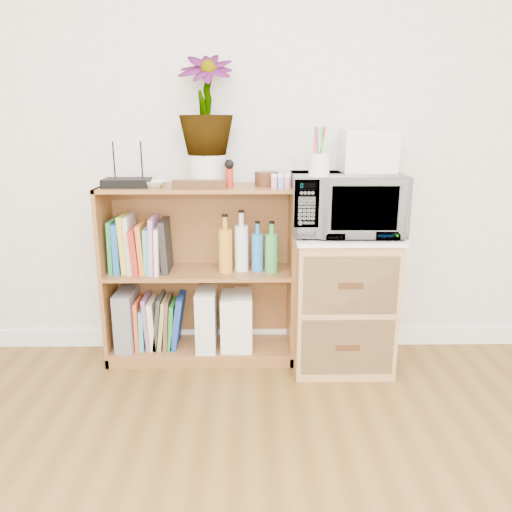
{
  "coord_description": "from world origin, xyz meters",
  "views": [
    {
      "loc": [
        -0.08,
        -0.45,
        1.27
      ],
      "look_at": [
        -0.05,
        1.95,
        0.62
      ],
      "focal_mm": 35.0,
      "sensor_mm": 36.0,
      "label": 1
    }
  ],
  "objects": [
    {
      "name": "skirting_board",
      "position": [
        0.0,
        2.24,
        0.05
      ],
      "size": [
        4.0,
        0.02,
        0.1
      ],
      "primitive_type": "cube",
      "color": "white",
      "rests_on": "ground"
    },
    {
      "name": "bookshelf",
      "position": [
        -0.35,
        2.1,
        0.47
      ],
      "size": [
        1.0,
        0.3,
        0.95
      ],
      "primitive_type": "cube",
      "color": "brown",
      "rests_on": "ground"
    },
    {
      "name": "wicker_unit",
      "position": [
        0.4,
        2.02,
        0.35
      ],
      "size": [
        0.5,
        0.45,
        0.7
      ],
      "primitive_type": "cube",
      "color": "#9E7542",
      "rests_on": "ground"
    },
    {
      "name": "microwave",
      "position": [
        0.4,
        2.02,
        0.87
      ],
      "size": [
        0.55,
        0.37,
        0.3
      ],
      "primitive_type": "imported",
      "rotation": [
        0.0,
        0.0,
        -0.01
      ],
      "color": "silver",
      "rests_on": "wicker_unit"
    },
    {
      "name": "pen_cup",
      "position": [
        0.24,
        1.91,
        1.07
      ],
      "size": [
        0.1,
        0.1,
        0.11
      ],
      "primitive_type": "cylinder",
      "color": "silver",
      "rests_on": "microwave"
    },
    {
      "name": "small_appliance",
      "position": [
        0.52,
        2.11,
        1.12
      ],
      "size": [
        0.26,
        0.22,
        0.21
      ],
      "primitive_type": "cube",
      "color": "silver",
      "rests_on": "microwave"
    },
    {
      "name": "router",
      "position": [
        -0.7,
        2.08,
        0.97
      ],
      "size": [
        0.23,
        0.16,
        0.04
      ],
      "primitive_type": "cube",
      "color": "black",
      "rests_on": "bookshelf"
    },
    {
      "name": "white_bowl",
      "position": [
        -0.56,
        2.07,
        0.97
      ],
      "size": [
        0.13,
        0.13,
        0.03
      ],
      "primitive_type": "imported",
      "color": "silver",
      "rests_on": "bookshelf"
    },
    {
      "name": "plant_pot",
      "position": [
        -0.3,
        2.12,
        1.03
      ],
      "size": [
        0.18,
        0.18,
        0.16
      ],
      "primitive_type": "cylinder",
      "color": "silver",
      "rests_on": "bookshelf"
    },
    {
      "name": "potted_plant",
      "position": [
        -0.3,
        2.12,
        1.35
      ],
      "size": [
        0.27,
        0.27,
        0.49
      ],
      "primitive_type": "imported",
      "color": "#387830",
      "rests_on": "plant_pot"
    },
    {
      "name": "trinket_box",
      "position": [
        -0.33,
        2.0,
        0.97
      ],
      "size": [
        0.26,
        0.07,
        0.04
      ],
      "primitive_type": "cube",
      "color": "#381F0F",
      "rests_on": "bookshelf"
    },
    {
      "name": "kokeshi_doll",
      "position": [
        -0.18,
        2.06,
        1.0
      ],
      "size": [
        0.04,
        0.04,
        0.09
      ],
      "primitive_type": "cylinder",
      "color": "#A22514",
      "rests_on": "bookshelf"
    },
    {
      "name": "wooden_bowl",
      "position": [
        0.0,
        2.11,
        0.99
      ],
      "size": [
        0.12,
        0.12,
        0.07
      ],
      "primitive_type": "cylinder",
      "color": "#3A1D0F",
      "rests_on": "bookshelf"
    },
    {
      "name": "paint_jars",
      "position": [
        0.07,
        2.01,
        0.98
      ],
      "size": [
        0.1,
        0.04,
        0.05
      ],
      "primitive_type": "cube",
      "color": "#D3757D",
      "rests_on": "bookshelf"
    },
    {
      "name": "file_box",
      "position": [
        -0.75,
        2.1,
        0.23
      ],
      "size": [
        0.1,
        0.25,
        0.32
      ],
      "primitive_type": "cube",
      "color": "slate",
      "rests_on": "bookshelf"
    },
    {
      "name": "magazine_holder_left",
      "position": [
        -0.32,
        2.09,
        0.24
      ],
      "size": [
        0.1,
        0.26,
        0.33
      ],
      "primitive_type": "cube",
      "color": "silver",
      "rests_on": "bookshelf"
    },
    {
      "name": "magazine_holder_mid",
      "position": [
        -0.19,
        2.09,
        0.22
      ],
      "size": [
        0.09,
        0.23,
        0.29
      ],
      "primitive_type": "cube",
      "color": "silver",
      "rests_on": "bookshelf"
    },
    {
      "name": "magazine_holder_right",
      "position": [
        -0.12,
        2.09,
        0.22
      ],
      "size": [
        0.1,
        0.24,
        0.3
      ],
      "primitive_type": "cube",
      "color": "silver",
      "rests_on": "bookshelf"
    },
    {
      "name": "cookbooks",
      "position": [
        -0.66,
        2.1,
        0.64
      ],
      "size": [
        0.31,
        0.2,
        0.3
      ],
      "color": "#1F773E",
      "rests_on": "bookshelf"
    },
    {
      "name": "liquor_bottles",
      "position": [
        -0.1,
        2.1,
        0.64
      ],
      "size": [
        0.31,
        0.07,
        0.31
      ],
      "color": "orange",
      "rests_on": "bookshelf"
    },
    {
      "name": "lower_books",
      "position": [
        -0.58,
        2.1,
        0.21
      ],
      "size": [
        0.26,
        0.19,
        0.29
      ],
      "color": "#E14E27",
      "rests_on": "bookshelf"
    }
  ]
}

